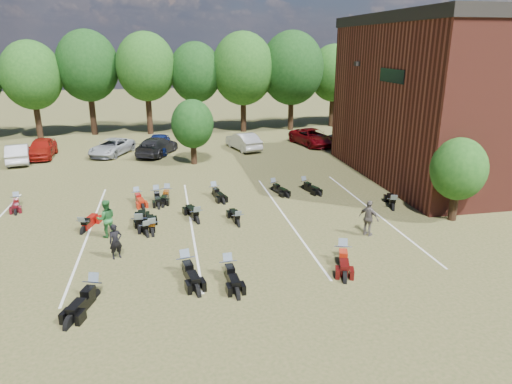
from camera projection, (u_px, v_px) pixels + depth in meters
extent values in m
plane|color=brown|center=(260.00, 243.00, 21.12)|extent=(160.00, 160.00, 0.00)
imported|color=maroon|center=(42.00, 148.00, 36.93)|extent=(2.03, 4.69, 1.57)
imported|color=#B4B4B8|center=(18.00, 153.00, 35.32)|extent=(2.52, 4.71, 1.47)
imported|color=#989CA0|center=(112.00, 147.00, 37.84)|extent=(3.94, 5.26, 1.33)
imported|color=black|center=(157.00, 146.00, 37.88)|extent=(3.96, 5.50, 1.48)
imported|color=navy|center=(158.00, 144.00, 38.68)|extent=(2.42, 4.69, 1.53)
imported|color=#AEAFAA|center=(243.00, 141.00, 39.73)|extent=(2.69, 4.79, 1.49)
imported|color=#500408|center=(312.00, 137.00, 41.54)|extent=(3.56, 5.69, 1.47)
imported|color=#3D3C42|center=(350.00, 139.00, 40.42)|extent=(3.86, 5.82, 1.57)
imported|color=black|center=(116.00, 241.00, 19.46)|extent=(0.66, 0.56, 1.55)
imported|color=#27682F|center=(106.00, 219.00, 21.60)|extent=(1.02, 0.87, 1.85)
imported|color=#605853|center=(369.00, 218.00, 21.76)|extent=(0.94, 1.10, 1.77)
cube|color=black|center=(357.00, 64.00, 31.74)|extent=(0.30, 0.40, 0.30)
cube|color=black|center=(392.00, 76.00, 27.25)|extent=(0.06, 3.00, 0.80)
cylinder|color=black|center=(40.00, 117.00, 44.58)|extent=(0.58, 0.58, 4.08)
ellipsoid|color=#1E4C19|center=(34.00, 72.00, 43.26)|extent=(6.00, 6.00, 6.90)
cylinder|color=black|center=(94.00, 115.00, 45.51)|extent=(0.57, 0.58, 4.08)
ellipsoid|color=#1E4C19|center=(89.00, 71.00, 44.19)|extent=(6.00, 6.00, 6.90)
cylinder|color=black|center=(145.00, 114.00, 46.44)|extent=(0.57, 0.58, 4.08)
ellipsoid|color=#1E4C19|center=(142.00, 70.00, 45.11)|extent=(6.00, 6.00, 6.90)
cylinder|color=black|center=(194.00, 113.00, 47.36)|extent=(0.58, 0.58, 4.08)
ellipsoid|color=#1E4C19|center=(192.00, 70.00, 46.04)|extent=(6.00, 6.00, 6.90)
cylinder|color=black|center=(242.00, 111.00, 48.29)|extent=(0.57, 0.58, 4.08)
ellipsoid|color=#1E4C19|center=(241.00, 69.00, 46.97)|extent=(6.00, 6.00, 6.90)
cylinder|color=black|center=(287.00, 110.00, 49.22)|extent=(0.57, 0.58, 4.08)
ellipsoid|color=#1E4C19|center=(288.00, 69.00, 47.89)|extent=(6.00, 6.00, 6.90)
cylinder|color=black|center=(331.00, 109.00, 50.14)|extent=(0.57, 0.58, 4.08)
ellipsoid|color=#1E4C19|center=(333.00, 68.00, 48.82)|extent=(6.00, 6.00, 6.90)
cylinder|color=black|center=(374.00, 108.00, 51.07)|extent=(0.58, 0.58, 4.08)
ellipsoid|color=#1E4C19|center=(377.00, 68.00, 49.75)|extent=(6.00, 6.00, 6.90)
cylinder|color=black|center=(414.00, 106.00, 52.00)|extent=(0.58, 0.58, 4.08)
ellipsoid|color=#1E4C19|center=(418.00, 68.00, 50.67)|extent=(6.00, 6.00, 6.90)
cylinder|color=black|center=(454.00, 204.00, 23.74)|extent=(0.24, 0.24, 1.71)
sphere|color=#1E4C19|center=(459.00, 169.00, 23.15)|extent=(2.80, 2.80, 2.80)
cylinder|color=black|center=(194.00, 152.00, 34.92)|extent=(0.24, 0.24, 1.90)
sphere|color=#1E4C19|center=(193.00, 124.00, 34.26)|extent=(3.20, 3.20, 3.20)
cube|color=silver|center=(89.00, 232.00, 22.44)|extent=(0.10, 14.00, 0.01)
cube|color=silver|center=(191.00, 224.00, 23.36)|extent=(0.10, 14.00, 0.01)
cube|color=silver|center=(286.00, 217.00, 24.29)|extent=(0.10, 14.00, 0.01)
cube|color=silver|center=(373.00, 211.00, 25.22)|extent=(0.10, 14.00, 0.01)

